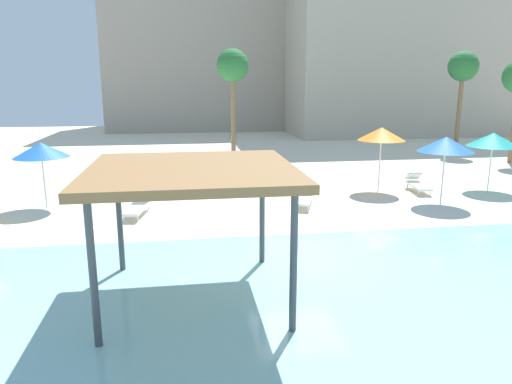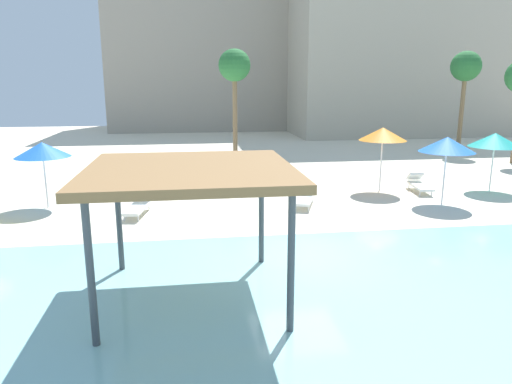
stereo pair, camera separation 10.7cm
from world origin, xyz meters
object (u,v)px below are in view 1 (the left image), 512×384
Objects in this scene: beach_umbrella_blue_0 at (41,150)px; beach_umbrella_blue_3 at (446,144)px; palm_tree_1 at (463,69)px; shade_pavilion at (192,175)px; beach_umbrella_teal_5 at (493,140)px; beach_umbrella_orange_1 at (382,134)px; lounge_chair_2 at (304,197)px; palm_tree_0 at (233,68)px; lounge_chair_1 at (418,183)px; lounge_chair_0 at (137,205)px.

beach_umbrella_blue_3 is (15.00, -1.59, 0.12)m from beach_umbrella_blue_0.
beach_umbrella_blue_3 is 0.40× the size of palm_tree_1.
beach_umbrella_teal_5 is at bearing 33.91° from shade_pavilion.
beach_umbrella_orange_1 is 1.38× the size of lounge_chair_2.
beach_umbrella_orange_1 is at bearing 172.48° from beach_umbrella_teal_5.
palm_tree_0 is at bearing 119.60° from beach_umbrella_blue_3.
lounge_chair_1 is (9.78, 8.97, -2.41)m from shade_pavilion.
beach_umbrella_blue_3 is at bearing 5.38° from lounge_chair_1.
beach_umbrella_blue_0 is 18.25m from beach_umbrella_teal_5.
shade_pavilion reaches higher than beach_umbrella_teal_5.
palm_tree_1 is (8.01, 12.33, 3.10)m from beach_umbrella_blue_3.
beach_umbrella_blue_0 is at bearing -102.44° from lounge_chair_0.
beach_umbrella_blue_0 is at bearing 173.95° from beach_umbrella_blue_3.
beach_umbrella_blue_0 is 25.60m from palm_tree_1.
beach_umbrella_blue_3 reaches higher than beach_umbrella_blue_0.
beach_umbrella_orange_1 is at bearing 113.35° from lounge_chair_0.
beach_umbrella_orange_1 is at bearing 136.85° from lounge_chair_2.
palm_tree_1 reaches higher than beach_umbrella_teal_5.
palm_tree_1 is at bearing 151.38° from lounge_chair_2.
beach_umbrella_blue_3 is (9.67, 6.85, -0.44)m from shade_pavilion.
palm_tree_0 is (2.83, 18.89, 2.64)m from shade_pavilion.
beach_umbrella_blue_3 is at bearing -123.02° from palm_tree_1.
shade_pavilion is at bearing 25.21° from lounge_chair_0.
lounge_chair_2 is at bearing -153.06° from beach_umbrella_orange_1.
beach_umbrella_blue_0 is at bearing -154.99° from palm_tree_1.
shade_pavilion is 7.62m from lounge_chair_0.
beach_umbrella_blue_3 reaches higher than beach_umbrella_teal_5.
beach_umbrella_blue_3 is 1.31× the size of lounge_chair_2.
palm_tree_1 is at bearing 47.32° from shade_pavilion.
beach_umbrella_blue_3 is 2.90m from lounge_chair_1.
shade_pavilion is 8.88m from lounge_chair_2.
beach_umbrella_blue_3 reaches higher than lounge_chair_2.
lounge_chair_0 and lounge_chair_2 have the same top height.
palm_tree_0 is (-6.95, 9.92, 5.06)m from lounge_chair_1.
beach_umbrella_blue_0 is 1.24× the size of lounge_chair_2.
beach_umbrella_orange_1 is 10.50m from lounge_chair_0.
beach_umbrella_teal_5 reaches higher than lounge_chair_1.
shade_pavilion is 10.00m from beach_umbrella_blue_0.
shade_pavilion is at bearing -146.09° from beach_umbrella_teal_5.
shade_pavilion is 2.15× the size of lounge_chair_0.
beach_umbrella_teal_5 is at bearing -7.52° from beach_umbrella_orange_1.
lounge_chair_0 is 13.76m from palm_tree_0.
lounge_chair_0 is 23.58m from palm_tree_1.
palm_tree_1 is (4.76, 10.49, 3.20)m from beach_umbrella_teal_5.
lounge_chair_1 is at bearing 174.78° from beach_umbrella_teal_5.
beach_umbrella_blue_3 is at bearing -6.05° from beach_umbrella_blue_0.
lounge_chair_2 is (6.19, 0.38, 0.00)m from lounge_chair_0.
beach_umbrella_teal_5 is at bearing 118.59° from lounge_chair_2.
lounge_chair_0 is (3.47, -1.45, -1.86)m from beach_umbrella_blue_0.
beach_umbrella_blue_3 is (1.52, -2.46, -0.15)m from beach_umbrella_orange_1.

